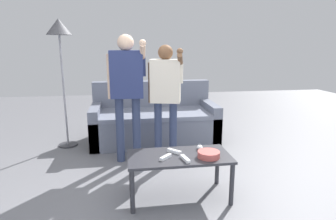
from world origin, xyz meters
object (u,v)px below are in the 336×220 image
object	(u,v)px
player_left	(127,84)
game_remote_wand_near	(166,157)
couch	(154,121)
coffee_table	(179,161)
game_remote_wand_far	(174,151)
game_remote_wand_spare	(185,159)
game_remote_nunchuk	(200,147)
floor_lamp	(59,36)
snack_bowl	(209,154)
player_center	(166,90)

from	to	relation	value
player_left	game_remote_wand_near	bearing A→B (deg)	-72.81
couch	player_left	xyz separation A→B (m)	(-0.41, -0.81, 0.71)
coffee_table	game_remote_wand_far	xyz separation A→B (m)	(-0.03, 0.07, 0.07)
coffee_table	game_remote_wand_spare	world-z (taller)	game_remote_wand_spare
couch	player_left	distance (m)	1.16
game_remote_nunchuk	player_left	size ratio (longest dim) A/B	0.05
player_left	coffee_table	bearing A→B (deg)	-64.96
coffee_table	floor_lamp	xyz separation A→B (m)	(-1.38, 1.74, 1.22)
snack_bowl	game_remote_wand_spare	bearing A→B (deg)	-171.20
couch	snack_bowl	world-z (taller)	couch
coffee_table	game_remote_nunchuk	size ratio (longest dim) A/B	11.30
snack_bowl	game_remote_wand_near	size ratio (longest dim) A/B	1.62
game_remote_nunchuk	player_center	bearing A→B (deg)	105.49
couch	floor_lamp	size ratio (longest dim) A/B	1.04
coffee_table	snack_bowl	size ratio (longest dim) A/B	4.70
game_remote_nunchuk	player_left	world-z (taller)	player_left
snack_bowl	game_remote_wand_near	distance (m)	0.41
couch	game_remote_wand_far	distance (m)	1.76
floor_lamp	game_remote_wand_far	xyz separation A→B (m)	(1.34, -1.66, -1.15)
game_remote_wand_far	player_center	bearing A→B (deg)	87.34
couch	game_remote_wand_spare	bearing A→B (deg)	-87.35
player_center	game_remote_wand_spare	bearing A→B (deg)	-88.66
couch	floor_lamp	xyz separation A→B (m)	(-1.32, -0.09, 1.30)
player_left	player_center	world-z (taller)	player_left
coffee_table	game_remote_wand_near	world-z (taller)	game_remote_wand_near
game_remote_nunchuk	game_remote_wand_near	distance (m)	0.42
game_remote_nunchuk	player_center	world-z (taller)	player_center
game_remote_wand_spare	floor_lamp	bearing A→B (deg)	127.08
snack_bowl	couch	bearing A→B (deg)	99.64
floor_lamp	game_remote_wand_far	size ratio (longest dim) A/B	13.70
coffee_table	player_center	distance (m)	1.11
floor_lamp	player_left	xyz separation A→B (m)	(0.91, -0.73, -0.59)
player_center	game_remote_wand_spare	world-z (taller)	player_center
floor_lamp	game_remote_wand_spare	distance (m)	2.61
game_remote_nunchuk	game_remote_wand_near	world-z (taller)	game_remote_nunchuk
coffee_table	player_left	bearing A→B (deg)	115.04
coffee_table	game_remote_wand_near	size ratio (longest dim) A/B	7.61
floor_lamp	snack_bowl	bearing A→B (deg)	-48.04
coffee_table	game_remote_wand_far	bearing A→B (deg)	115.15
game_remote_wand_far	game_remote_nunchuk	bearing A→B (deg)	10.50
coffee_table	player_left	xyz separation A→B (m)	(-0.47, 1.01, 0.63)
game_remote_wand_near	game_remote_nunchuk	bearing A→B (deg)	26.31
game_remote_nunchuk	game_remote_wand_near	xyz separation A→B (m)	(-0.38, -0.19, -0.01)
couch	player_left	size ratio (longest dim) A/B	1.19
player_center	game_remote_wand_far	distance (m)	1.01
game_remote_nunchuk	game_remote_wand_far	bearing A→B (deg)	-169.50
game_remote_wand_far	game_remote_wand_spare	distance (m)	0.21
game_remote_nunchuk	player_center	distance (m)	0.99
coffee_table	player_center	xyz separation A→B (m)	(0.01, 0.96, 0.55)
couch	snack_bowl	size ratio (longest dim) A/B	9.08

